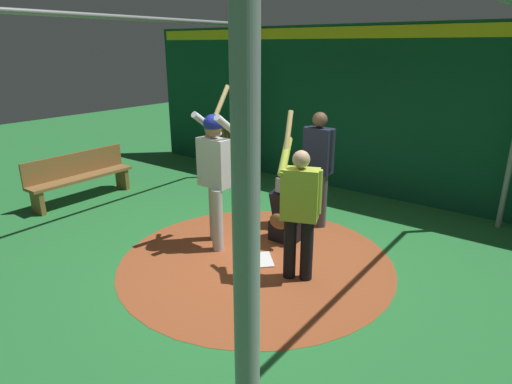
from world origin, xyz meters
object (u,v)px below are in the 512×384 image
object	(u,v)px
home_plate	(256,260)
bat_rack	(236,148)
catcher	(286,216)
bench	(80,176)
visitor	(299,207)
umpire	(318,164)
batter	(215,167)

from	to	relation	value
home_plate	bat_rack	xyz separation A→B (m)	(-3.26, -3.01, 0.48)
catcher	bench	distance (m)	3.99
visitor	bat_rack	size ratio (longest dim) A/B	1.87
umpire	bench	bearing A→B (deg)	-69.04
visitor	bench	world-z (taller)	visitor
umpire	catcher	bearing A→B (deg)	-4.74
catcher	visitor	size ratio (longest dim) A/B	0.49
catcher	bench	size ratio (longest dim) A/B	0.50
home_plate	visitor	world-z (taller)	visitor
home_plate	batter	bearing A→B (deg)	-95.73
catcher	visitor	distance (m)	1.18
bat_rack	home_plate	bearing A→B (deg)	42.73
visitor	bat_rack	bearing A→B (deg)	-153.84
umpire	bat_rack	xyz separation A→B (m)	(-1.75, -3.03, -0.50)
home_plate	umpire	world-z (taller)	umpire
batter	catcher	xyz separation A→B (m)	(-0.69, 0.71, -0.75)
home_plate	umpire	bearing A→B (deg)	179.18
catcher	umpire	size ratio (longest dim) A/B	0.55
bat_rack	batter	bearing A→B (deg)	35.40
batter	catcher	distance (m)	1.24
umpire	bat_rack	bearing A→B (deg)	-120.00
home_plate	bat_rack	distance (m)	4.46
home_plate	umpire	xyz separation A→B (m)	(-1.51, 0.02, 0.98)
bench	batter	bearing A→B (deg)	91.60
visitor	batter	bearing A→B (deg)	-116.35
catcher	bat_rack	distance (m)	3.88
batter	bench	xyz separation A→B (m)	(0.09, -3.20, -0.67)
batter	umpire	bearing A→B (deg)	151.78
batter	bench	distance (m)	3.27
batter	umpire	xyz separation A→B (m)	(-1.43, 0.77, -0.13)
bat_rack	bench	bearing A→B (deg)	-16.07
visitor	bench	size ratio (longest dim) A/B	1.02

